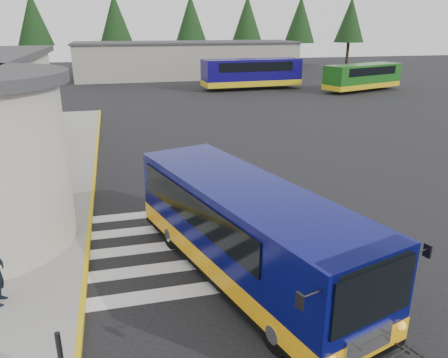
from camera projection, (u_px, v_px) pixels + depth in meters
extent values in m
plane|color=black|center=(221.00, 228.00, 13.86)|extent=(140.00, 140.00, 0.00)
cube|color=gold|center=(93.00, 192.00, 16.56)|extent=(0.12, 34.00, 0.16)
cube|color=black|center=(24.00, 160.00, 16.53)|extent=(0.08, 1.20, 2.20)
cube|color=#38383A|center=(32.00, 126.00, 16.20)|extent=(1.20, 1.80, 0.12)
cube|color=silver|center=(232.00, 285.00, 10.82)|extent=(8.00, 0.55, 0.01)
cube|color=silver|center=(221.00, 261.00, 11.92)|extent=(8.00, 0.55, 0.01)
cube|color=silver|center=(211.00, 241.00, 13.01)|extent=(8.00, 0.55, 0.01)
cube|color=silver|center=(203.00, 224.00, 14.11)|extent=(8.00, 0.55, 0.01)
cube|color=silver|center=(196.00, 210.00, 15.21)|extent=(8.00, 0.55, 0.01)
cube|color=gray|center=(187.00, 60.00, 52.97)|extent=(26.00, 8.00, 4.00)
cube|color=#38383A|center=(186.00, 42.00, 52.27)|extent=(26.40, 8.40, 0.20)
cylinder|color=black|center=(39.00, 60.00, 56.22)|extent=(0.44, 0.44, 3.60)
cone|color=black|center=(33.00, 19.00, 54.55)|extent=(4.40, 4.40, 6.40)
cylinder|color=black|center=(118.00, 59.00, 58.51)|extent=(0.44, 0.44, 3.60)
cone|color=black|center=(115.00, 19.00, 56.84)|extent=(4.40, 4.40, 6.40)
cylinder|color=black|center=(192.00, 57.00, 60.81)|extent=(0.44, 0.44, 3.60)
cone|color=black|center=(191.00, 19.00, 59.14)|extent=(4.40, 4.40, 6.40)
cylinder|color=black|center=(247.00, 56.00, 62.65)|extent=(0.44, 0.44, 3.60)
cone|color=black|center=(247.00, 19.00, 60.98)|extent=(4.40, 4.40, 6.40)
cylinder|color=black|center=(298.00, 56.00, 64.48)|extent=(0.44, 0.44, 3.60)
cone|color=black|center=(300.00, 20.00, 62.81)|extent=(4.40, 4.40, 6.40)
cylinder|color=black|center=(347.00, 55.00, 66.32)|extent=(0.44, 0.44, 3.60)
cone|color=black|center=(350.00, 20.00, 64.65)|extent=(4.40, 4.40, 6.40)
cube|color=#060A50|center=(245.00, 226.00, 10.80)|extent=(4.40, 8.27, 2.08)
cube|color=#FAAA10|center=(245.00, 254.00, 11.07)|extent=(4.44, 8.30, 0.50)
cube|color=black|center=(245.00, 264.00, 11.17)|extent=(4.42, 8.29, 0.19)
cube|color=black|center=(374.00, 295.00, 7.45)|extent=(1.88, 0.61, 1.11)
cube|color=silver|center=(369.00, 342.00, 7.77)|extent=(1.12, 0.38, 0.49)
cube|color=black|center=(191.00, 210.00, 10.69)|extent=(1.71, 5.61, 0.80)
cube|color=black|center=(266.00, 193.00, 11.78)|extent=(1.71, 5.61, 0.80)
cylinder|color=black|center=(278.00, 333.00, 8.51)|extent=(0.50, 0.89, 0.85)
cylinder|color=black|center=(350.00, 302.00, 9.44)|extent=(0.50, 0.89, 0.85)
cylinder|color=black|center=(172.00, 234.00, 12.52)|extent=(0.50, 0.89, 0.85)
cylinder|color=black|center=(230.00, 219.00, 13.46)|extent=(0.50, 0.89, 0.85)
cube|color=black|center=(300.00, 301.00, 6.71)|extent=(0.09, 0.17, 0.27)
cube|color=black|center=(427.00, 251.00, 8.20)|extent=(0.09, 0.17, 0.27)
cube|color=#0E0752|center=(252.00, 72.00, 43.21)|extent=(9.89, 3.32, 2.49)
cube|color=gold|center=(251.00, 82.00, 43.54)|extent=(9.93, 3.35, 0.54)
cube|color=black|center=(252.00, 66.00, 43.01)|extent=(7.74, 3.23, 0.87)
cube|color=#185416|center=(363.00, 76.00, 42.02)|extent=(8.76, 5.01, 2.16)
cube|color=gold|center=(362.00, 85.00, 42.32)|extent=(8.79, 5.05, 0.47)
cube|color=black|center=(363.00, 70.00, 41.85)|extent=(7.00, 4.43, 0.75)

